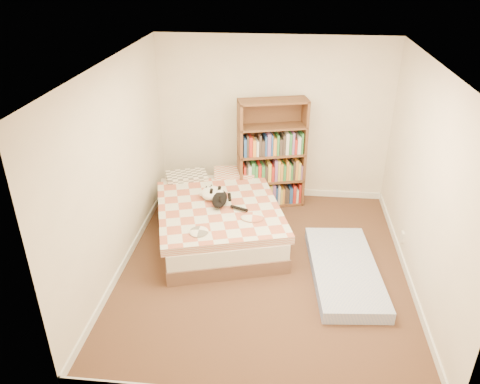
# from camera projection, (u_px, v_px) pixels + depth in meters

# --- Properties ---
(room) EXTENTS (3.51, 4.01, 2.51)m
(room) POSITION_uv_depth(u_px,v_px,m) (266.00, 181.00, 5.32)
(room) COLOR #4F2E21
(room) RESTS_ON ground
(bed) EXTENTS (2.04, 2.48, 0.58)m
(bed) POSITION_uv_depth(u_px,v_px,m) (218.00, 216.00, 6.47)
(bed) COLOR brown
(bed) RESTS_ON room
(bookshelf) EXTENTS (1.08, 0.58, 1.66)m
(bookshelf) POSITION_uv_depth(u_px,v_px,m) (271.00, 168.00, 7.10)
(bookshelf) COLOR #592F1E
(bookshelf) RESTS_ON room
(floor_mattress) EXTENTS (0.91, 1.76, 0.15)m
(floor_mattress) POSITION_uv_depth(u_px,v_px,m) (344.00, 270.00, 5.68)
(floor_mattress) COLOR #7F91D5
(floor_mattress) RESTS_ON room
(black_cat) EXTENTS (0.43, 0.74, 0.17)m
(black_cat) POSITION_uv_depth(u_px,v_px,m) (220.00, 198.00, 6.25)
(black_cat) COLOR black
(black_cat) RESTS_ON bed
(white_dog) EXTENTS (0.39, 0.41, 0.16)m
(white_dog) POSITION_uv_depth(u_px,v_px,m) (212.00, 193.00, 6.35)
(white_dog) COLOR white
(white_dog) RESTS_ON bed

